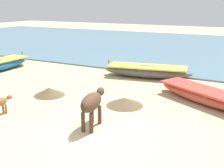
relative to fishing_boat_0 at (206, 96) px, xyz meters
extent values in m
plane|color=#CCB789|center=(-2.17, -3.99, -0.28)|extent=(80.00, 80.00, 0.00)
cube|color=slate|center=(-2.17, 13.11, -0.24)|extent=(60.00, 20.00, 0.08)
ellipsoid|color=#B74733|center=(0.00, 0.00, -0.02)|extent=(4.15, 2.87, 0.51)
cube|color=#CC3F33|center=(0.00, 0.00, 0.19)|extent=(3.70, 2.62, 0.07)
cube|color=olive|center=(0.27, -0.15, 0.12)|extent=(0.52, 0.84, 0.04)
ellipsoid|color=#5B5651|center=(-3.17, 2.49, 0.01)|extent=(4.41, 1.93, 0.58)
cube|color=#EAD84C|center=(-3.17, 2.49, 0.25)|extent=(3.90, 1.82, 0.07)
cube|color=olive|center=(-3.48, 2.43, 0.17)|extent=(0.30, 1.00, 0.04)
cylinder|color=olive|center=(-5.09, 2.13, 0.40)|extent=(0.06, 0.06, 0.20)
cube|color=olive|center=(-10.78, 0.43, 0.16)|extent=(0.99, 0.13, 0.04)
cylinder|color=olive|center=(-10.77, 1.90, 0.39)|extent=(0.06, 0.06, 0.20)
ellipsoid|color=#4C3323|center=(-2.56, -3.67, 0.50)|extent=(0.64, 1.20, 0.50)
ellipsoid|color=#4C3323|center=(-2.69, -2.93, 0.58)|extent=(0.29, 0.41, 0.27)
sphere|color=#2D2119|center=(-2.71, -2.76, 0.55)|extent=(0.12, 0.12, 0.10)
cylinder|color=#4C3323|center=(-2.74, -3.36, 0.01)|extent=(0.11, 0.11, 0.57)
cylinder|color=#4C3323|center=(-2.49, -3.32, 0.01)|extent=(0.11, 0.11, 0.57)
cylinder|color=#4C3323|center=(-2.63, -4.02, 0.01)|extent=(0.11, 0.11, 0.57)
cylinder|color=#4C3323|center=(-2.38, -3.98, 0.01)|extent=(0.11, 0.11, 0.57)
cylinder|color=#2D2119|center=(-2.46, -4.26, 0.45)|extent=(0.04, 0.04, 0.47)
ellipsoid|color=brown|center=(-5.66, -3.82, 0.20)|extent=(0.13, 0.21, 0.15)
sphere|color=#2D2119|center=(-5.66, -3.73, 0.18)|extent=(0.06, 0.06, 0.06)
cylinder|color=brown|center=(-5.74, -4.05, -0.12)|extent=(0.06, 0.06, 0.32)
cylinder|color=brown|center=(-5.60, -4.06, -0.12)|extent=(0.06, 0.06, 0.32)
cone|color=brown|center=(-2.48, -1.58, -0.13)|extent=(1.44, 1.44, 0.29)
cone|color=brown|center=(-5.59, -1.92, -0.12)|extent=(1.58, 1.58, 0.31)
camera|label=1|loc=(1.39, -9.97, 3.18)|focal=44.52mm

